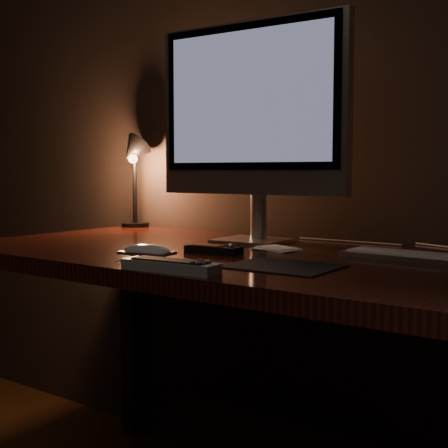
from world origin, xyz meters
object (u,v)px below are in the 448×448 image
Objects in this scene: keyboard at (429,257)px; desk_lamp at (133,164)px; mouse at (147,254)px; media_remote at (213,249)px; tv_remote at (170,266)px; monitor at (251,113)px; desk at (275,301)px.

desk_lamp reaches higher than keyboard.
keyboard is 3.23× the size of mouse.
media_remote is at bearing -41.70° from desk_lamp.
tv_remote is 0.65× the size of desk_lamp.
monitor is at bearing -23.89° from desk_lamp.
media_remote reaches higher than mouse.
media_remote is (0.05, -0.24, -0.34)m from monitor.
desk_lamp is at bearing 144.21° from media_remote.
media_remote is 0.29m from tv_remote.
desk is 11.20× the size of media_remote.
monitor is 0.60m from desk_lamp.
desk is 7.54× the size of tv_remote.
desk is 13.31× the size of mouse.
desk_lamp is (-0.73, 0.64, 0.21)m from tv_remote.
monitor reaches higher than desk_lamp.
keyboard is at bearing -21.21° from desk_lamp.
mouse is 0.18m from media_remote.
desk_lamp reaches higher than desk.
tv_remote is (0.01, -0.41, 0.14)m from desk.
media_remote is at bearing -125.30° from desk.
mouse is at bearing -114.84° from media_remote.
desk is 0.51m from monitor.
mouse is (-0.15, -0.30, 0.14)m from desk.
desk is 4.90× the size of desk_lamp.
keyboard is 1.83× the size of tv_remote.
monitor reaches higher than mouse.
tv_remote is at bearing -42.48° from mouse.
keyboard is 1.19× the size of desk_lamp.
mouse is (-0.01, -0.41, -0.34)m from monitor.
keyboard reaches higher than desk.
desk is 0.21m from media_remote.
monitor is 4.97× the size of mouse.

